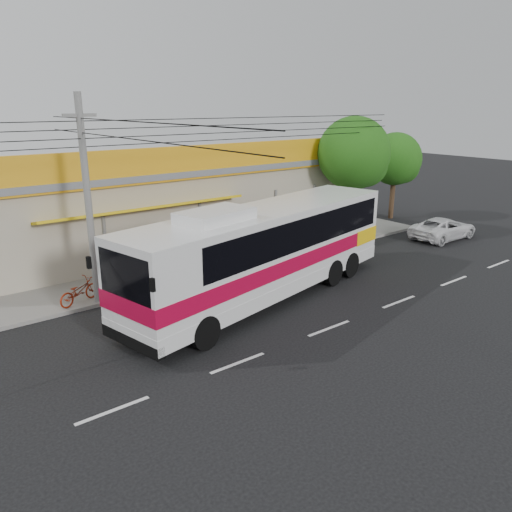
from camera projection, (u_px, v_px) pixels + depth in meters
The scene contains 10 objects.
ground at pixel (283, 307), 19.51m from camera, with size 120.00×120.00×0.00m, color black.
sidewalk at pixel (201, 267), 24.01m from camera, with size 30.00×3.20×0.15m, color gray.
lane_markings at pixel (329, 328), 17.63m from camera, with size 50.00×0.12×0.01m, color silver, non-canonical shape.
storefront_building at pixel (146, 204), 27.52m from camera, with size 22.60×9.20×5.70m.
coach_bus at pixel (269, 245), 19.88m from camera, with size 13.64×5.50×4.12m.
motorbike_red at pixel (79, 291), 19.38m from camera, with size 0.64×1.84×0.97m, color maroon.
white_car at pixel (443, 228), 29.17m from camera, with size 2.07×4.49×1.25m, color silver.
utility_pole at pixel (81, 133), 17.78m from camera, with size 34.00×14.00×8.03m.
tree_near at pixel (356, 156), 28.88m from camera, with size 4.21×4.21×6.98m.
tree_far at pixel (397, 161), 33.53m from camera, with size 3.51×3.51×5.82m.
Camera 1 is at (-11.97, -13.58, 7.61)m, focal length 35.00 mm.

